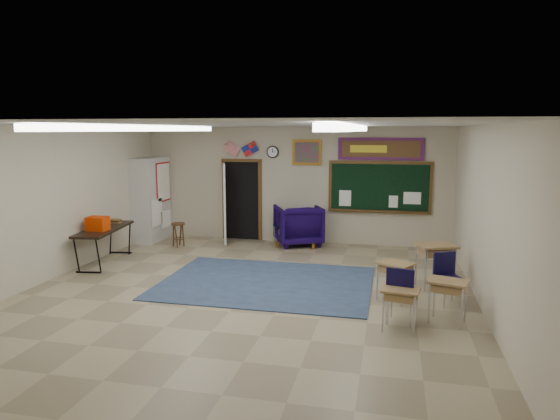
% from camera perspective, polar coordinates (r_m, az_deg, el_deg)
% --- Properties ---
extents(floor, '(9.00, 9.00, 0.00)m').
position_cam_1_polar(floor, '(9.03, -4.10, -9.71)').
color(floor, gray).
rests_on(floor, ground).
extents(back_wall, '(8.00, 0.04, 3.00)m').
position_cam_1_polar(back_wall, '(13.00, 1.56, 2.89)').
color(back_wall, '#BDB399').
rests_on(back_wall, floor).
extents(front_wall, '(8.00, 0.04, 3.00)m').
position_cam_1_polar(front_wall, '(4.66, -20.70, -9.10)').
color(front_wall, '#BDB399').
rests_on(front_wall, floor).
extents(left_wall, '(0.04, 9.00, 3.00)m').
position_cam_1_polar(left_wall, '(10.54, -25.52, 0.53)').
color(left_wall, '#BDB399').
rests_on(left_wall, floor).
extents(right_wall, '(0.04, 9.00, 3.00)m').
position_cam_1_polar(right_wall, '(8.43, 22.79, -1.23)').
color(right_wall, '#BDB399').
rests_on(right_wall, floor).
extents(ceiling, '(8.00, 9.00, 0.04)m').
position_cam_1_polar(ceiling, '(8.55, -4.34, 9.69)').
color(ceiling, beige).
rests_on(ceiling, back_wall).
extents(area_rug, '(4.00, 3.00, 0.02)m').
position_cam_1_polar(area_rug, '(9.71, -1.59, -8.27)').
color(area_rug, '#384A6B').
rests_on(area_rug, floor).
extents(fluorescent_strips, '(3.86, 6.00, 0.10)m').
position_cam_1_polar(fluorescent_strips, '(8.55, -4.33, 9.29)').
color(fluorescent_strips, white).
rests_on(fluorescent_strips, ceiling).
extents(doorway, '(1.10, 0.89, 2.16)m').
position_cam_1_polar(doorway, '(13.28, -4.94, 1.07)').
color(doorway, black).
rests_on(doorway, back_wall).
extents(chalkboard, '(2.55, 0.14, 1.30)m').
position_cam_1_polar(chalkboard, '(12.72, 11.30, 2.42)').
color(chalkboard, '#543718').
rests_on(chalkboard, back_wall).
extents(bulletin_board, '(2.10, 0.05, 0.55)m').
position_cam_1_polar(bulletin_board, '(12.65, 11.44, 6.85)').
color(bulletin_board, '#A81E0E').
rests_on(bulletin_board, back_wall).
extents(framed_art_print, '(0.75, 0.05, 0.65)m').
position_cam_1_polar(framed_art_print, '(12.83, 3.09, 6.60)').
color(framed_art_print, '#915E1C').
rests_on(framed_art_print, back_wall).
extents(wall_clock, '(0.32, 0.05, 0.32)m').
position_cam_1_polar(wall_clock, '(13.02, -0.85, 6.65)').
color(wall_clock, black).
rests_on(wall_clock, back_wall).
extents(wall_flags, '(1.16, 0.06, 0.70)m').
position_cam_1_polar(wall_flags, '(13.21, -4.49, 7.22)').
color(wall_flags, red).
rests_on(wall_flags, back_wall).
extents(storage_cabinet, '(0.59, 1.25, 2.20)m').
position_cam_1_polar(storage_cabinet, '(13.66, -14.47, 1.20)').
color(storage_cabinet, beige).
rests_on(storage_cabinet, floor).
extents(wingback_armchair, '(1.46, 1.47, 1.02)m').
position_cam_1_polar(wingback_armchair, '(12.77, 2.10, -1.72)').
color(wingback_armchair, '#110535').
rests_on(wingback_armchair, floor).
extents(student_chair_reading, '(0.62, 0.62, 0.89)m').
position_cam_1_polar(student_chair_reading, '(12.85, 0.36, -1.94)').
color(student_chair_reading, black).
rests_on(student_chair_reading, floor).
extents(student_chair_desk_a, '(0.52, 0.52, 0.90)m').
position_cam_1_polar(student_chair_desk_a, '(7.88, 13.71, -9.34)').
color(student_chair_desk_a, black).
rests_on(student_chair_desk_a, floor).
extents(student_chair_desk_b, '(0.57, 0.57, 0.87)m').
position_cam_1_polar(student_chair_desk_b, '(8.88, 18.76, -7.57)').
color(student_chair_desk_b, black).
rests_on(student_chair_desk_b, floor).
extents(student_desk_front_left, '(0.71, 0.66, 0.69)m').
position_cam_1_polar(student_desk_front_left, '(8.82, 13.00, -7.77)').
color(student_desk_front_left, '#9F7C4A').
rests_on(student_desk_front_left, floor).
extents(student_desk_front_right, '(0.82, 0.73, 0.82)m').
position_cam_1_polar(student_desk_front_right, '(9.78, 17.34, -5.83)').
color(student_desk_front_right, '#9F7C4A').
rests_on(student_desk_front_right, floor).
extents(student_desk_back_left, '(0.58, 0.47, 0.63)m').
position_cam_1_polar(student_desk_back_left, '(7.61, 13.56, -10.76)').
color(student_desk_back_left, '#9F7C4A').
rests_on(student_desk_back_left, floor).
extents(student_desk_back_right, '(0.66, 0.56, 0.67)m').
position_cam_1_polar(student_desk_back_right, '(8.08, 18.61, -9.65)').
color(student_desk_back_right, '#9F7C4A').
rests_on(student_desk_back_right, floor).
extents(folding_table, '(0.89, 1.96, 1.08)m').
position_cam_1_polar(folding_table, '(11.69, -19.41, -3.66)').
color(folding_table, black).
rests_on(folding_table, floor).
extents(wooden_stool, '(0.34, 0.34, 0.60)m').
position_cam_1_polar(wooden_stool, '(12.85, -11.54, -2.74)').
color(wooden_stool, '#512F18').
rests_on(wooden_stool, floor).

